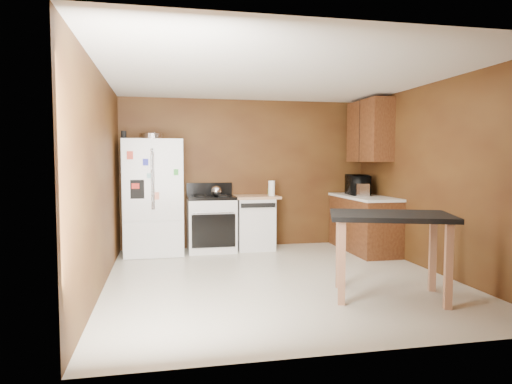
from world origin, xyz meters
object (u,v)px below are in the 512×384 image
object	(u,v)px
paper_towel	(272,188)
toaster	(361,190)
roasting_pan	(152,137)
refrigerator	(154,197)
dishwasher	(254,222)
green_canister	(271,192)
island	(390,226)
gas_range	(211,223)
microwave	(358,186)
kettle	(216,191)
pen_cup	(124,135)

from	to	relation	value
paper_towel	toaster	size ratio (longest dim) A/B	0.90
roasting_pan	refrigerator	bearing A→B (deg)	-75.40
refrigerator	paper_towel	bearing A→B (deg)	-0.20
toaster	dishwasher	world-z (taller)	toaster
green_canister	island	bearing A→B (deg)	-78.89
roasting_pan	gas_range	world-z (taller)	roasting_pan
microwave	dishwasher	size ratio (longest dim) A/B	0.62
roasting_pan	green_canister	xyz separation A→B (m)	(1.94, 0.09, -0.90)
kettle	paper_towel	distance (m)	0.92
microwave	refrigerator	bearing A→B (deg)	94.88
pen_cup	island	xyz separation A→B (m)	(2.94, -2.79, -1.09)
gas_range	island	bearing A→B (deg)	-61.11
roasting_pan	dishwasher	distance (m)	2.16
pen_cup	microwave	distance (m)	3.86
pen_cup	toaster	xyz separation A→B (m)	(3.70, -0.39, -0.86)
kettle	gas_range	distance (m)	0.53
toaster	refrigerator	world-z (taller)	refrigerator
roasting_pan	dishwasher	bearing A→B (deg)	0.90
roasting_pan	kettle	world-z (taller)	roasting_pan
pen_cup	refrigerator	distance (m)	1.05
kettle	toaster	bearing A→B (deg)	-10.49
pen_cup	toaster	distance (m)	3.82
pen_cup	kettle	size ratio (longest dim) A/B	0.72
roasting_pan	pen_cup	world-z (taller)	pen_cup
green_canister	refrigerator	distance (m)	1.93
green_canister	island	world-z (taller)	green_canister
green_canister	dishwasher	size ratio (longest dim) A/B	0.13
roasting_pan	gas_range	distance (m)	1.67
toaster	paper_towel	bearing A→B (deg)	160.48
pen_cup	refrigerator	size ratio (longest dim) A/B	0.07
kettle	dishwasher	world-z (taller)	kettle
kettle	island	distance (m)	3.22
kettle	gas_range	world-z (taller)	gas_range
kettle	toaster	size ratio (longest dim) A/B	0.61
paper_towel	green_canister	bearing A→B (deg)	80.24
microwave	refrigerator	distance (m)	3.35
toaster	gas_range	size ratio (longest dim) A/B	0.25
kettle	dishwasher	xyz separation A→B (m)	(0.65, 0.11, -0.53)
gas_range	island	distance (m)	3.34
refrigerator	island	size ratio (longest dim) A/B	1.23
toaster	microwave	world-z (taller)	microwave
toaster	pen_cup	bearing A→B (deg)	172.39
green_canister	dishwasher	bearing A→B (deg)	-168.49
pen_cup	paper_towel	distance (m)	2.48
green_canister	gas_range	distance (m)	1.13
paper_towel	refrigerator	world-z (taller)	refrigerator
kettle	green_canister	size ratio (longest dim) A/B	1.44
roasting_pan	paper_towel	bearing A→B (deg)	-1.96
green_canister	island	distance (m)	3.06
green_canister	toaster	xyz separation A→B (m)	(1.35, -0.60, 0.05)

